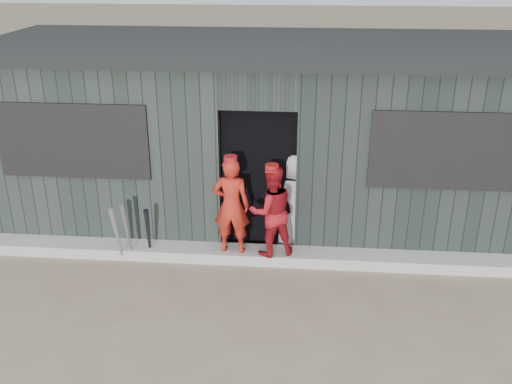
# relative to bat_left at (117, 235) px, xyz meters

# --- Properties ---
(ground) EXTENTS (80.00, 80.00, 0.00)m
(ground) POSITION_rel_bat_left_xyz_m (1.79, -1.57, -0.42)
(ground) COLOR #766651
(ground) RESTS_ON ground
(curb) EXTENTS (8.00, 0.36, 0.15)m
(curb) POSITION_rel_bat_left_xyz_m (1.79, 0.25, -0.35)
(curb) COLOR #A9AAA4
(curb) RESTS_ON ground
(bat_left) EXTENTS (0.10, 0.27, 0.84)m
(bat_left) POSITION_rel_bat_left_xyz_m (0.00, 0.00, 0.00)
(bat_left) COLOR #9A9BA3
(bat_left) RESTS_ON ground
(bat_mid) EXTENTS (0.11, 0.22, 0.87)m
(bat_mid) POSITION_rel_bat_left_xyz_m (0.11, 0.08, 0.01)
(bat_mid) COLOR gray
(bat_mid) RESTS_ON ground
(bat_right) EXTENTS (0.11, 0.23, 0.77)m
(bat_right) POSITION_rel_bat_left_xyz_m (0.37, 0.16, -0.04)
(bat_right) COLOR black
(bat_right) RESTS_ON ground
(player_red_left) EXTENTS (0.49, 0.33, 1.30)m
(player_red_left) POSITION_rel_bat_left_xyz_m (1.47, 0.21, 0.38)
(player_red_left) COLOR #B42416
(player_red_left) RESTS_ON curb
(player_red_right) EXTENTS (0.71, 0.63, 1.22)m
(player_red_right) POSITION_rel_bat_left_xyz_m (1.99, 0.19, 0.34)
(player_red_right) COLOR maroon
(player_red_right) RESTS_ON curb
(player_grey_back) EXTENTS (0.70, 0.47, 1.41)m
(player_grey_back) POSITION_rel_bat_left_xyz_m (2.29, 0.68, 0.28)
(player_grey_back) COLOR #A6A6A6
(player_grey_back) RESTS_ON ground
(dugout) EXTENTS (8.30, 3.30, 2.62)m
(dugout) POSITION_rel_bat_left_xyz_m (1.79, 1.93, 0.87)
(dugout) COLOR black
(dugout) RESTS_ON ground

